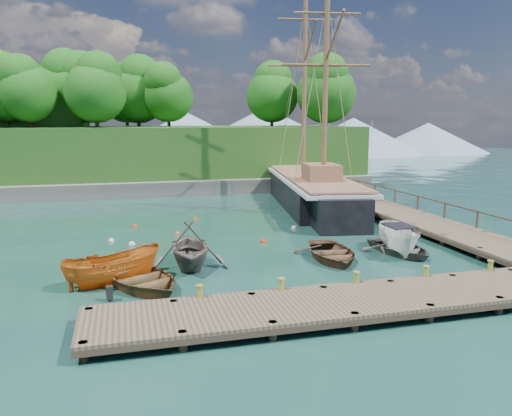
% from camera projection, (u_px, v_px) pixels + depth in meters
% --- Properties ---
extents(ground, '(160.00, 160.00, 0.00)m').
position_uv_depth(ground, '(268.00, 265.00, 23.41)').
color(ground, '#1A3D34').
rests_on(ground, ground).
extents(dock_near, '(20.00, 3.20, 1.10)m').
position_uv_depth(dock_near, '(374.00, 300.00, 17.66)').
color(dock_near, '#46372B').
rests_on(dock_near, ground).
extents(dock_east, '(3.20, 24.00, 1.10)m').
position_uv_depth(dock_east, '(406.00, 216.00, 32.91)').
color(dock_east, '#46372B').
rests_on(dock_east, ground).
extents(bollard_0, '(0.26, 0.26, 0.45)m').
position_uv_depth(bollard_0, '(200.00, 313.00, 17.55)').
color(bollard_0, olive).
rests_on(bollard_0, ground).
extents(bollard_1, '(0.26, 0.26, 0.45)m').
position_uv_depth(bollard_1, '(281.00, 305.00, 18.31)').
color(bollard_1, olive).
rests_on(bollard_1, ground).
extents(bollard_2, '(0.26, 0.26, 0.45)m').
position_uv_depth(bollard_2, '(356.00, 298.00, 19.07)').
color(bollard_2, olive).
rests_on(bollard_2, ground).
extents(bollard_3, '(0.26, 0.26, 0.45)m').
position_uv_depth(bollard_3, '(425.00, 291.00, 19.83)').
color(bollard_3, olive).
rests_on(bollard_3, ground).
extents(bollard_4, '(0.26, 0.26, 0.45)m').
position_uv_depth(bollard_4, '(489.00, 285.00, 20.59)').
color(bollard_4, olive).
rests_on(bollard_4, ground).
extents(rowboat_0, '(5.15, 5.78, 0.99)m').
position_uv_depth(rowboat_0, '(142.00, 287.00, 20.26)').
color(rowboat_0, brown).
rests_on(rowboat_0, ground).
extents(rowboat_1, '(3.95, 4.49, 2.24)m').
position_uv_depth(rowboat_1, '(189.00, 267.00, 23.06)').
color(rowboat_1, '#5A524B').
rests_on(rowboat_1, ground).
extents(rowboat_2, '(3.54, 4.67, 0.91)m').
position_uv_depth(rowboat_2, '(331.00, 259.00, 24.30)').
color(rowboat_2, '#503623').
rests_on(rowboat_2, ground).
extents(rowboat_3, '(3.56, 4.46, 0.82)m').
position_uv_depth(rowboat_3, '(400.00, 254.00, 25.33)').
color(rowboat_3, '#5D554E').
rests_on(rowboat_3, ground).
extents(motorboat_orange, '(4.41, 2.80, 1.60)m').
position_uv_depth(motorboat_orange, '(114.00, 284.00, 20.64)').
color(motorboat_orange, '#C86719').
rests_on(motorboat_orange, ground).
extents(cabin_boat_white, '(2.70, 4.55, 1.65)m').
position_uv_depth(cabin_boat_white, '(398.00, 253.00, 25.47)').
color(cabin_boat_white, white).
rests_on(cabin_boat_white, ground).
extents(schooner, '(7.58, 25.99, 18.86)m').
position_uv_depth(schooner, '(312.00, 194.00, 38.72)').
color(schooner, black).
rests_on(schooner, ground).
extents(mooring_buoy_0, '(0.37, 0.37, 0.37)m').
position_uv_depth(mooring_buoy_0, '(132.00, 245.00, 27.09)').
color(mooring_buoy_0, silver).
rests_on(mooring_buoy_0, ground).
extents(mooring_buoy_1, '(0.30, 0.30, 0.30)m').
position_uv_depth(mooring_buoy_1, '(177.00, 234.00, 29.57)').
color(mooring_buoy_1, '#F64F18').
rests_on(mooring_buoy_1, ground).
extents(mooring_buoy_2, '(0.33, 0.33, 0.33)m').
position_uv_depth(mooring_buoy_2, '(263.00, 242.00, 27.65)').
color(mooring_buoy_2, red).
rests_on(mooring_buoy_2, ground).
extents(mooring_buoy_3, '(0.34, 0.34, 0.34)m').
position_uv_depth(mooring_buoy_3, '(294.00, 229.00, 31.16)').
color(mooring_buoy_3, silver).
rests_on(mooring_buoy_3, ground).
extents(mooring_buoy_4, '(0.31, 0.31, 0.31)m').
position_uv_depth(mooring_buoy_4, '(135.00, 227.00, 31.59)').
color(mooring_buoy_4, '#EB3902').
rests_on(mooring_buoy_4, ground).
extents(mooring_buoy_5, '(0.30, 0.30, 0.30)m').
position_uv_depth(mooring_buoy_5, '(196.00, 220.00, 33.88)').
color(mooring_buoy_5, '#F84800').
rests_on(mooring_buoy_5, ground).
extents(mooring_buoy_6, '(0.32, 0.32, 0.32)m').
position_uv_depth(mooring_buoy_6, '(111.00, 241.00, 27.95)').
color(mooring_buoy_6, silver).
rests_on(mooring_buoy_6, ground).
extents(headland, '(51.00, 19.31, 12.90)m').
position_uv_depth(headland, '(53.00, 132.00, 49.00)').
color(headland, '#474744').
rests_on(headland, ground).
extents(distant_ridge, '(117.00, 40.00, 10.00)m').
position_uv_depth(distant_ridge, '(183.00, 133.00, 90.32)').
color(distant_ridge, '#728CA5').
rests_on(distant_ridge, ground).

